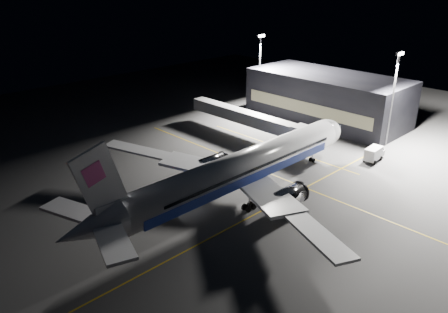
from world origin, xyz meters
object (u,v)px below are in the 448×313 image
(airliner, at_px, (239,170))
(baggage_tug, at_px, (161,197))
(floodlight_mast_north, at_px, (260,66))
(safety_cone_b, at_px, (179,175))
(jet_bridge, at_px, (252,119))
(safety_cone_c, at_px, (248,177))
(floodlight_mast_south, at_px, (394,91))
(safety_cone_a, at_px, (215,171))
(service_truck, at_px, (374,153))

(airliner, height_order, baggage_tug, airliner)
(floodlight_mast_north, height_order, safety_cone_b, floodlight_mast_north)
(jet_bridge, bearing_deg, safety_cone_c, -139.46)
(floodlight_mast_south, distance_m, baggage_tug, 54.74)
(floodlight_mast_north, distance_m, safety_cone_a, 44.78)
(floodlight_mast_north, height_order, baggage_tug, floodlight_mast_north)
(jet_bridge, distance_m, safety_cone_b, 25.96)
(safety_cone_a, bearing_deg, airliner, -110.92)
(airliner, relative_size, safety_cone_c, 115.94)
(safety_cone_b, bearing_deg, jet_bridge, 10.14)
(floodlight_mast_south, distance_m, safety_cone_a, 42.32)
(baggage_tug, xyz_separation_m, safety_cone_a, (14.45, 2.17, -0.48))
(safety_cone_a, distance_m, safety_cone_b, 6.90)
(airliner, bearing_deg, service_truck, -14.79)
(safety_cone_a, bearing_deg, floodlight_mast_north, 30.40)
(jet_bridge, bearing_deg, floodlight_mast_north, 37.74)
(service_truck, bearing_deg, floodlight_mast_north, 72.13)
(baggage_tug, distance_m, safety_cone_a, 14.62)
(baggage_tug, height_order, safety_cone_b, baggage_tug)
(safety_cone_b, bearing_deg, safety_cone_a, -29.34)
(floodlight_mast_north, height_order, safety_cone_a, floodlight_mast_north)
(floodlight_mast_south, relative_size, safety_cone_a, 35.77)
(jet_bridge, bearing_deg, airliner, -141.96)
(service_truck, distance_m, safety_cone_b, 40.08)
(baggage_tug, height_order, safety_cone_c, baggage_tug)
(jet_bridge, relative_size, baggage_tug, 13.13)
(safety_cone_b, bearing_deg, service_truck, -33.06)
(airliner, relative_size, safety_cone_a, 106.25)
(floodlight_mast_south, height_order, baggage_tug, floodlight_mast_south)
(floodlight_mast_south, bearing_deg, baggage_tug, 164.82)
(airliner, bearing_deg, baggage_tug, 142.87)
(floodlight_mast_north, height_order, service_truck, floodlight_mast_north)
(airliner, relative_size, floodlight_mast_south, 2.97)
(safety_cone_a, bearing_deg, service_truck, -33.83)
(service_truck, relative_size, safety_cone_a, 10.09)
(baggage_tug, bearing_deg, floodlight_mast_north, 13.35)
(floodlight_mast_south, bearing_deg, service_truck, -166.61)
(airliner, distance_m, jet_bridge, 29.31)
(jet_bridge, bearing_deg, safety_cone_b, -169.86)
(airliner, bearing_deg, safety_cone_c, 31.05)
(floodlight_mast_south, height_order, safety_cone_c, floodlight_mast_south)
(floodlight_mast_north, bearing_deg, airliner, -142.09)
(jet_bridge, xyz_separation_m, floodlight_mast_north, (18.00, 13.93, 7.79))
(floodlight_mast_south, bearing_deg, jet_bridge, 126.79)
(jet_bridge, distance_m, baggage_tug, 35.31)
(jet_bridge, xyz_separation_m, service_truck, (8.38, -26.36, -3.03))
(floodlight_mast_south, distance_m, safety_cone_c, 37.85)
(safety_cone_c, bearing_deg, safety_cone_b, 132.56)
(baggage_tug, bearing_deg, floodlight_mast_south, -26.75)
(floodlight_mast_north, bearing_deg, floodlight_mast_south, -90.00)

